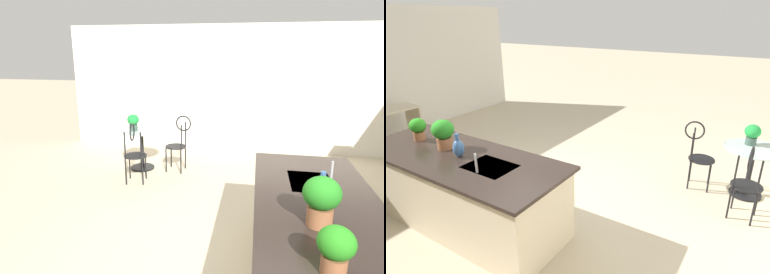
{
  "view_description": "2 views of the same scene",
  "coord_description": "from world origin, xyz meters",
  "views": [
    {
      "loc": [
        2.88,
        0.3,
        2.14
      ],
      "look_at": [
        -1.31,
        -0.54,
        1.02
      ],
      "focal_mm": 30.65,
      "sensor_mm": 36.0,
      "label": 1
    },
    {
      "loc": [
        -2.75,
        3.02,
        2.48
      ],
      "look_at": [
        -0.64,
        -0.36,
        0.95
      ],
      "focal_mm": 29.79,
      "sensor_mm": 36.0,
      "label": 2
    }
  ],
  "objects": [
    {
      "name": "kitchen_island",
      "position": [
        0.3,
        0.85,
        0.46
      ],
      "size": [
        2.8,
        1.06,
        0.92
      ],
      "color": "beige",
      "rests_on": "ground"
    },
    {
      "name": "potted_plant_on_table",
      "position": [
        -2.61,
        -1.88,
        0.91
      ],
      "size": [
        0.21,
        0.21,
        0.3
      ],
      "color": "#385147",
      "rests_on": "bistro_table"
    },
    {
      "name": "potted_plant_counter_far",
      "position": [
        1.15,
        0.77,
        1.09
      ],
      "size": [
        0.21,
        0.21,
        0.3
      ],
      "color": "#9E603D",
      "rests_on": "kitchen_island"
    },
    {
      "name": "chair_by_island",
      "position": [
        -1.97,
        -1.63,
        0.57
      ],
      "size": [
        0.51,
        0.43,
        1.04
      ],
      "color": "black",
      "rests_on": "ground"
    },
    {
      "name": "bistro_table",
      "position": [
        -2.68,
        -1.76,
        0.45
      ],
      "size": [
        0.8,
        0.8,
        0.74
      ],
      "color": "black",
      "rests_on": "ground"
    },
    {
      "name": "ground_plane",
      "position": [
        0.0,
        0.0,
        0.0
      ],
      "size": [
        40.0,
        40.0,
        0.0
      ],
      "primitive_type": "plane",
      "color": "beige"
    },
    {
      "name": "sink_faucet",
      "position": [
        -0.25,
        1.03,
        1.03
      ],
      "size": [
        0.02,
        0.02,
        0.22
      ],
      "primitive_type": "cylinder",
      "color": "#B2B5BA",
      "rests_on": "kitchen_island"
    },
    {
      "name": "potted_plant_counter_near",
      "position": [
        0.6,
        0.78,
        1.13
      ],
      "size": [
        0.27,
        0.27,
        0.37
      ],
      "color": "#9E603D",
      "rests_on": "kitchen_island"
    },
    {
      "name": "wall_left_window",
      "position": [
        -4.26,
        0.0,
        1.35
      ],
      "size": [
        0.12,
        7.8,
        2.7
      ],
      "primitive_type": "cube",
      "color": "silver",
      "rests_on": "ground"
    },
    {
      "name": "chair_near_window",
      "position": [
        -2.68,
        -1.06,
        0.57
      ],
      "size": [
        0.41,
        0.5,
        1.04
      ],
      "color": "black",
      "rests_on": "ground"
    },
    {
      "name": "vase_on_counter",
      "position": [
        0.25,
        0.85,
        1.03
      ],
      "size": [
        0.13,
        0.13,
        0.29
      ],
      "color": "#386099",
      "rests_on": "kitchen_island"
    }
  ]
}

